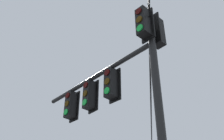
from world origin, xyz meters
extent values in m
cylinder|color=black|center=(-2.97, 0.42, 6.34)|extent=(4.46, 1.84, 0.14)
cube|color=black|center=(-0.88, -0.71, 6.89)|extent=(0.39, 0.39, 0.90)
cube|color=black|center=(-0.81, -0.55, 6.89)|extent=(0.42, 0.20, 1.04)
cylinder|color=#360503|center=(-0.94, -0.87, 7.19)|extent=(0.20, 0.10, 0.20)
cylinder|color=#3C2703|center=(-0.94, -0.87, 6.89)|extent=(0.20, 0.10, 0.20)
cylinder|color=green|center=(-0.94, -0.87, 6.59)|extent=(0.20, 0.10, 0.20)
cube|color=black|center=(-0.66, -0.15, 6.89)|extent=(0.39, 0.39, 0.90)
cube|color=black|center=(-0.72, -0.31, 6.89)|extent=(0.42, 0.20, 1.04)
cylinder|color=#360503|center=(-0.60, 0.00, 7.19)|extent=(0.20, 0.10, 0.20)
cylinder|color=#3C2703|center=(-0.60, 0.00, 6.89)|extent=(0.20, 0.10, 0.20)
cylinder|color=green|center=(-0.60, 0.00, 6.59)|extent=(0.20, 0.10, 0.20)
cube|color=black|center=(-2.24, 0.14, 5.79)|extent=(0.38, 0.38, 0.90)
cube|color=black|center=(-2.19, 0.30, 5.79)|extent=(0.43, 0.18, 1.04)
cylinder|color=#360503|center=(-2.30, -0.02, 6.09)|extent=(0.20, 0.09, 0.20)
cylinder|color=#3C2703|center=(-2.30, -0.02, 5.79)|extent=(0.20, 0.09, 0.20)
cylinder|color=green|center=(-2.30, -0.02, 5.49)|extent=(0.20, 0.09, 0.20)
cube|color=black|center=(-3.16, 0.49, 5.79)|extent=(0.39, 0.39, 0.90)
cube|color=black|center=(-3.09, 0.65, 5.79)|extent=(0.42, 0.21, 1.04)
cylinder|color=#360503|center=(-3.22, 0.34, 6.09)|extent=(0.20, 0.11, 0.20)
cylinder|color=#3C2703|center=(-3.22, 0.34, 5.79)|extent=(0.20, 0.11, 0.20)
cylinder|color=green|center=(-3.22, 0.34, 5.49)|extent=(0.20, 0.11, 0.20)
cube|color=black|center=(-4.08, 0.85, 5.79)|extent=(0.38, 0.38, 0.90)
cube|color=black|center=(-4.02, 1.01, 5.79)|extent=(0.43, 0.18, 1.04)
cylinder|color=#360503|center=(-4.13, 0.69, 6.09)|extent=(0.20, 0.10, 0.20)
cylinder|color=#3C2703|center=(-4.13, 0.69, 5.79)|extent=(0.20, 0.10, 0.20)
cylinder|color=green|center=(-4.13, 0.69, 5.49)|extent=(0.20, 0.10, 0.20)
camera|label=1|loc=(0.67, -5.86, 1.92)|focal=43.00mm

